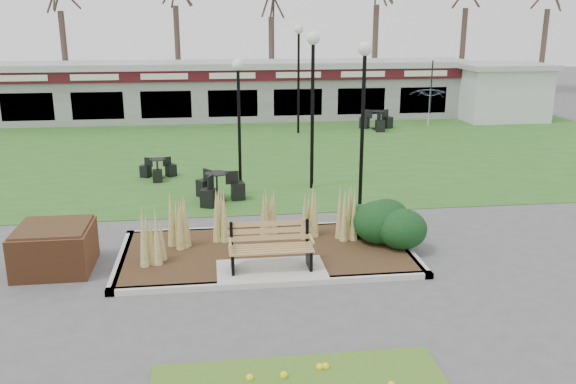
{
  "coord_description": "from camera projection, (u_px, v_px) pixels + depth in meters",
  "views": [
    {
      "loc": [
        -1.12,
        -11.26,
        5.05
      ],
      "look_at": [
        0.58,
        2.0,
        1.2
      ],
      "focal_mm": 38.0,
      "sensor_mm": 36.0,
      "label": 1
    }
  ],
  "objects": [
    {
      "name": "ground",
      "position": [
        272.0,
        277.0,
        12.26
      ],
      "size": [
        100.0,
        100.0,
        0.0
      ],
      "primitive_type": "plane",
      "color": "#515154",
      "rests_on": "ground"
    },
    {
      "name": "lawn",
      "position": [
        240.0,
        152.0,
        23.7
      ],
      "size": [
        34.0,
        16.0,
        0.02
      ],
      "primitive_type": "cube",
      "color": "#2F5E1D",
      "rests_on": "ground"
    },
    {
      "name": "planting_bed",
      "position": [
        322.0,
        235.0,
        13.6
      ],
      "size": [
        6.75,
        3.4,
        1.27
      ],
      "color": "#362715",
      "rests_on": "ground"
    },
    {
      "name": "park_bench",
      "position": [
        271.0,
        246.0,
        12.34
      ],
      "size": [
        1.7,
        0.66,
        0.93
      ],
      "color": "#A6864B",
      "rests_on": "ground"
    },
    {
      "name": "brick_planter",
      "position": [
        55.0,
        248.0,
        12.54
      ],
      "size": [
        1.5,
        1.5,
        0.95
      ],
      "color": "brown",
      "rests_on": "ground"
    },
    {
      "name": "food_pavilion",
      "position": [
        232.0,
        90.0,
        30.88
      ],
      "size": [
        24.6,
        3.4,
        2.9
      ],
      "color": "gray",
      "rests_on": "ground"
    },
    {
      "name": "service_hut",
      "position": [
        502.0,
        91.0,
        30.67
      ],
      "size": [
        4.4,
        3.4,
        2.83
      ],
      "color": "silver",
      "rests_on": "ground"
    },
    {
      "name": "lamp_post_near_right",
      "position": [
        364.0,
        89.0,
        15.69
      ],
      "size": [
        0.37,
        0.37,
        4.47
      ],
      "color": "black",
      "rests_on": "ground"
    },
    {
      "name": "lamp_post_mid_left",
      "position": [
        239.0,
        97.0,
        17.15
      ],
      "size": [
        0.33,
        0.33,
        3.94
      ],
      "color": "black",
      "rests_on": "ground"
    },
    {
      "name": "lamp_post_mid_right",
      "position": [
        313.0,
        76.0,
        17.7
      ],
      "size": [
        0.39,
        0.39,
        4.66
      ],
      "color": "black",
      "rests_on": "ground"
    },
    {
      "name": "lamp_post_far_right",
      "position": [
        299.0,
        55.0,
        26.51
      ],
      "size": [
        0.39,
        0.39,
        4.73
      ],
      "color": "black",
      "rests_on": "ground"
    },
    {
      "name": "bistro_set_a",
      "position": [
        158.0,
        172.0,
        19.67
      ],
      "size": [
        1.21,
        1.07,
        0.64
      ],
      "color": "black",
      "rests_on": "ground"
    },
    {
      "name": "bistro_set_c",
      "position": [
        217.0,
        191.0,
        17.25
      ],
      "size": [
        1.41,
        1.53,
        0.82
      ],
      "color": "black",
      "rests_on": "ground"
    },
    {
      "name": "bistro_set_d",
      "position": [
        377.0,
        123.0,
        28.27
      ],
      "size": [
        1.61,
        1.45,
        0.86
      ],
      "color": "black",
      "rests_on": "ground"
    },
    {
      "name": "patio_umbrella",
      "position": [
        430.0,
        107.0,
        25.62
      ],
      "size": [
        2.28,
        2.3,
        2.22
      ],
      "color": "black",
      "rests_on": "ground"
    }
  ]
}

